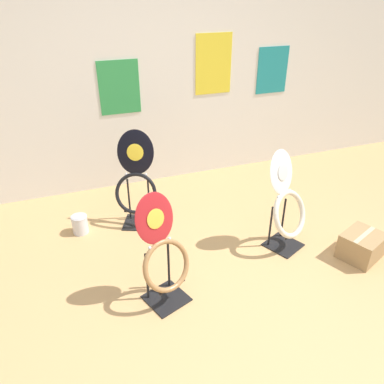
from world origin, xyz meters
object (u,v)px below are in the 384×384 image
object	(u,v)px
toilet_seat_display_jazz_black	(136,183)
toilet_seat_display_crimson_swirl	(163,256)
paint_can	(80,224)
storage_box	(362,246)
toilet_seat_display_white_plain	(287,205)

from	to	relation	value
toilet_seat_display_jazz_black	toilet_seat_display_crimson_swirl	size ratio (longest dim) A/B	1.08
toilet_seat_display_crimson_swirl	paint_can	world-z (taller)	toilet_seat_display_crimson_swirl
toilet_seat_display_crimson_swirl	storage_box	distance (m)	1.73
toilet_seat_display_jazz_black	paint_can	world-z (taller)	toilet_seat_display_jazz_black
toilet_seat_display_crimson_swirl	storage_box	xyz separation A→B (m)	(1.71, -0.11, -0.28)
toilet_seat_display_crimson_swirl	paint_can	xyz separation A→B (m)	(-0.50, 1.08, -0.29)
toilet_seat_display_crimson_swirl	storage_box	bearing A→B (deg)	-3.75
storage_box	toilet_seat_display_white_plain	bearing A→B (deg)	145.11
toilet_seat_display_white_plain	storage_box	world-z (taller)	toilet_seat_display_white_plain
toilet_seat_display_white_plain	paint_can	xyz separation A→B (m)	(-1.67, 0.82, -0.31)
toilet_seat_display_white_plain	toilet_seat_display_crimson_swirl	bearing A→B (deg)	-167.33
storage_box	toilet_seat_display_crimson_swirl	bearing A→B (deg)	176.25
toilet_seat_display_white_plain	paint_can	world-z (taller)	toilet_seat_display_white_plain
toilet_seat_display_jazz_black	toilet_seat_display_crimson_swirl	xyz separation A→B (m)	(-0.05, -1.07, -0.04)
toilet_seat_display_white_plain	toilet_seat_display_crimson_swirl	size ratio (longest dim) A/B	1.04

